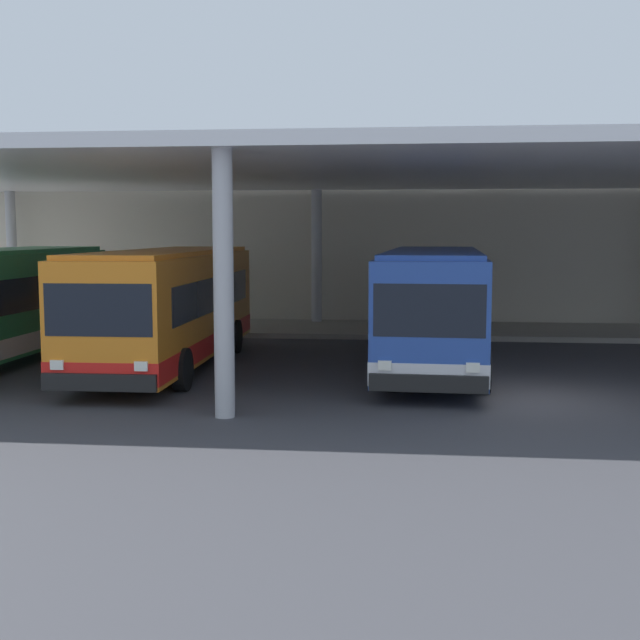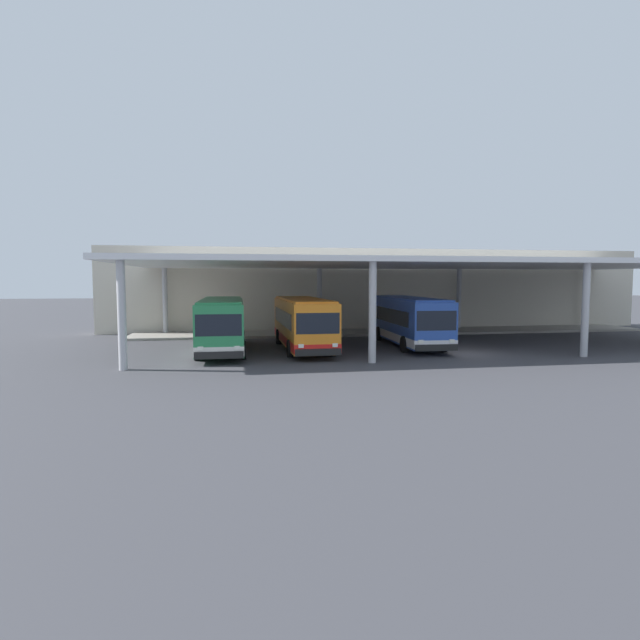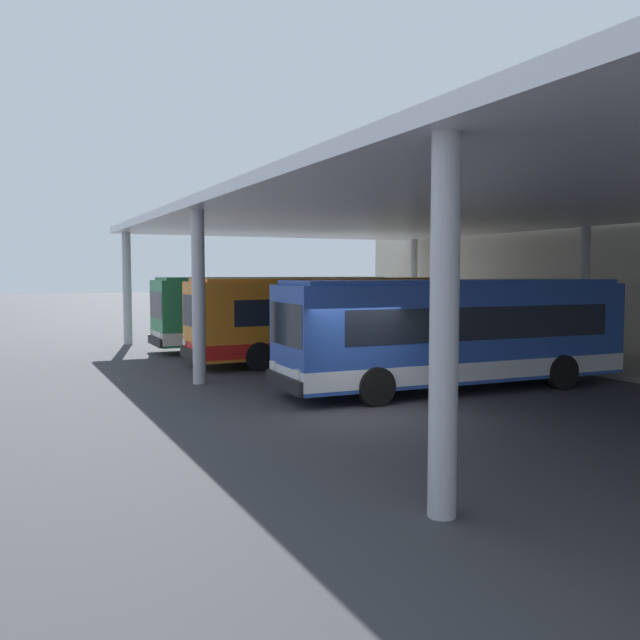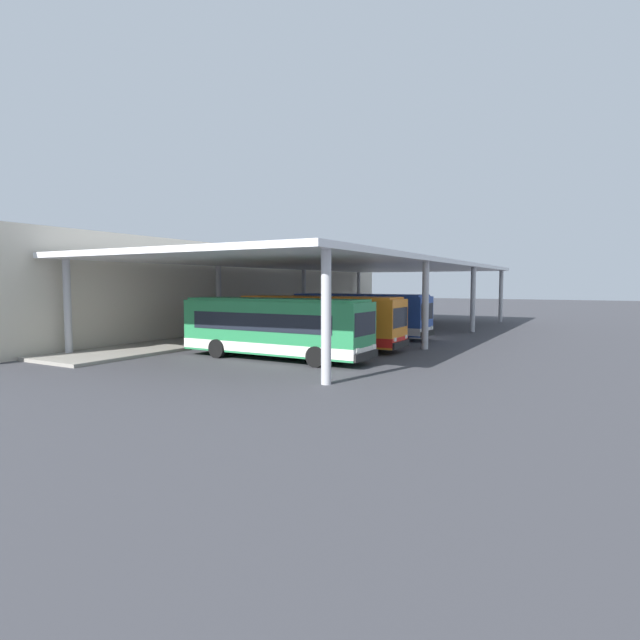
% 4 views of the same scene
% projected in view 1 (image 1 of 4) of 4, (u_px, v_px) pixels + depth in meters
% --- Properties ---
extents(ground_plane, '(200.00, 200.00, 0.00)m').
position_uv_depth(ground_plane, '(525.00, 398.00, 18.28)').
color(ground_plane, '#3D3D42').
extents(platform_kerb, '(42.00, 4.50, 0.18)m').
position_uv_depth(platform_kerb, '(481.00, 331.00, 29.88)').
color(platform_kerb, gray).
rests_on(platform_kerb, ground).
extents(station_building_facade, '(48.00, 1.60, 7.02)m').
position_uv_depth(station_building_facade, '(476.00, 235.00, 32.73)').
color(station_building_facade, beige).
rests_on(station_building_facade, ground).
extents(canopy_shelter, '(40.00, 17.00, 5.55)m').
position_uv_depth(canopy_shelter, '(503.00, 172.00, 23.15)').
color(canopy_shelter, silver).
rests_on(canopy_shelter, ground).
extents(bus_second_bay, '(2.82, 10.56, 3.17)m').
position_uv_depth(bus_second_bay, '(168.00, 306.00, 22.28)').
color(bus_second_bay, orange).
rests_on(bus_second_bay, ground).
extents(bus_middle_bay, '(3.02, 10.62, 3.17)m').
position_uv_depth(bus_middle_bay, '(433.00, 307.00, 22.12)').
color(bus_middle_bay, '#284CA8').
rests_on(bus_middle_bay, ground).
extents(bench_waiting, '(1.80, 0.45, 0.92)m').
position_uv_depth(bench_waiting, '(465.00, 315.00, 29.95)').
color(bench_waiting, '#4C515B').
rests_on(bench_waiting, platform_kerb).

